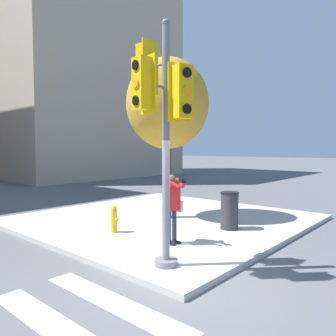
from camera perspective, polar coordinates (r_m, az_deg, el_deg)
The scene contains 8 objects.
ground_plane at distance 6.03m, azimuth 2.01°, elevation -19.50°, with size 160.00×160.00×0.00m, color #5B5B5E.
sidewalk_corner at distance 10.74m, azimuth -0.68°, elevation -8.86°, with size 8.00×8.00×0.13m.
traffic_signal_pole at distance 6.05m, azimuth -1.47°, elevation 10.13°, with size 0.92×1.37×4.58m.
person_photographer at distance 7.65m, azimuth 0.77°, elevation -6.05°, with size 0.58×0.54×1.62m.
street_tree at distance 10.54m, azimuth -0.10°, elevation 11.05°, with size 2.61×2.61×5.08m.
fire_hydrant at distance 8.89m, azimuth -9.40°, elevation -8.77°, with size 0.17×0.23×0.71m.
trash_bin at distance 9.23m, azimuth 10.65°, elevation -7.28°, with size 0.51×0.51×1.03m.
building_right at distance 30.62m, azimuth -14.37°, elevation 17.29°, with size 14.58×10.54×19.45m.
Camera 1 is at (-4.31, -3.51, 2.35)m, focal length 35.00 mm.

